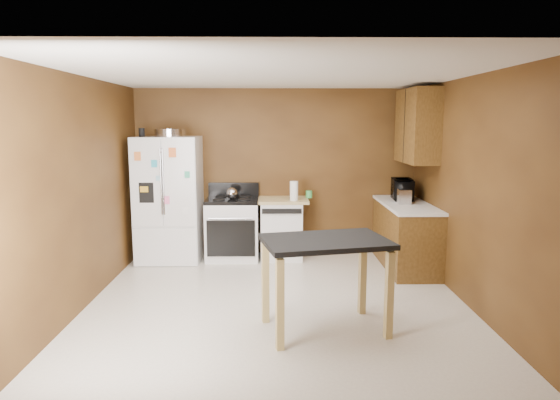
{
  "coord_description": "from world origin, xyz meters",
  "views": [
    {
      "loc": [
        -0.05,
        -5.28,
        2.01
      ],
      "look_at": [
        0.04,
        0.85,
        1.04
      ],
      "focal_mm": 32.0,
      "sensor_mm": 36.0,
      "label": 1
    }
  ],
  "objects_px": {
    "green_canister": "(309,194)",
    "paper_towel": "(294,191)",
    "kettle": "(232,193)",
    "roasting_pan": "(170,133)",
    "dishwasher": "(281,228)",
    "pen_cup": "(142,133)",
    "refrigerator": "(169,199)",
    "toaster": "(404,196)",
    "island": "(325,254)",
    "microwave": "(403,190)",
    "gas_range": "(233,228)"
  },
  "relations": [
    {
      "from": "green_canister",
      "to": "toaster",
      "type": "height_order",
      "value": "toaster"
    },
    {
      "from": "kettle",
      "to": "gas_range",
      "type": "distance_m",
      "value": 0.52
    },
    {
      "from": "refrigerator",
      "to": "dishwasher",
      "type": "relative_size",
      "value": 2.02
    },
    {
      "from": "roasting_pan",
      "to": "toaster",
      "type": "distance_m",
      "value": 3.39
    },
    {
      "from": "roasting_pan",
      "to": "paper_towel",
      "type": "xyz_separation_m",
      "value": [
        1.76,
        -0.05,
        -0.83
      ]
    },
    {
      "from": "roasting_pan",
      "to": "pen_cup",
      "type": "height_order",
      "value": "pen_cup"
    },
    {
      "from": "kettle",
      "to": "microwave",
      "type": "bearing_deg",
      "value": -1.5
    },
    {
      "from": "pen_cup",
      "to": "kettle",
      "type": "height_order",
      "value": "pen_cup"
    },
    {
      "from": "pen_cup",
      "to": "toaster",
      "type": "height_order",
      "value": "pen_cup"
    },
    {
      "from": "kettle",
      "to": "green_canister",
      "type": "relative_size",
      "value": 1.59
    },
    {
      "from": "roasting_pan",
      "to": "green_canister",
      "type": "relative_size",
      "value": 4.14
    },
    {
      "from": "pen_cup",
      "to": "island",
      "type": "distance_m",
      "value": 3.53
    },
    {
      "from": "pen_cup",
      "to": "refrigerator",
      "type": "distance_m",
      "value": 1.02
    },
    {
      "from": "roasting_pan",
      "to": "green_canister",
      "type": "height_order",
      "value": "roasting_pan"
    },
    {
      "from": "dishwasher",
      "to": "island",
      "type": "xyz_separation_m",
      "value": [
        0.37,
        -2.63,
        0.31
      ]
    },
    {
      "from": "island",
      "to": "green_canister",
      "type": "bearing_deg",
      "value": 89.2
    },
    {
      "from": "green_canister",
      "to": "dishwasher",
      "type": "height_order",
      "value": "green_canister"
    },
    {
      "from": "green_canister",
      "to": "paper_towel",
      "type": "bearing_deg",
      "value": -136.14
    },
    {
      "from": "gas_range",
      "to": "island",
      "type": "xyz_separation_m",
      "value": [
        1.09,
        -2.6,
        0.3
      ]
    },
    {
      "from": "toaster",
      "to": "paper_towel",
      "type": "bearing_deg",
      "value": 171.24
    },
    {
      "from": "green_canister",
      "to": "gas_range",
      "type": "relative_size",
      "value": 0.1
    },
    {
      "from": "pen_cup",
      "to": "toaster",
      "type": "bearing_deg",
      "value": -4.32
    },
    {
      "from": "green_canister",
      "to": "dishwasher",
      "type": "xyz_separation_m",
      "value": [
        -0.41,
        -0.09,
        -0.49
      ]
    },
    {
      "from": "toaster",
      "to": "refrigerator",
      "type": "height_order",
      "value": "refrigerator"
    },
    {
      "from": "kettle",
      "to": "island",
      "type": "xyz_separation_m",
      "value": [
        1.09,
        -2.55,
        -0.22
      ]
    },
    {
      "from": "paper_towel",
      "to": "dishwasher",
      "type": "bearing_deg",
      "value": 143.37
    },
    {
      "from": "microwave",
      "to": "dishwasher",
      "type": "xyz_separation_m",
      "value": [
        -1.74,
        0.14,
        -0.58
      ]
    },
    {
      "from": "roasting_pan",
      "to": "paper_towel",
      "type": "height_order",
      "value": "roasting_pan"
    },
    {
      "from": "green_canister",
      "to": "refrigerator",
      "type": "relative_size",
      "value": 0.06
    },
    {
      "from": "pen_cup",
      "to": "green_canister",
      "type": "distance_m",
      "value": 2.55
    },
    {
      "from": "green_canister",
      "to": "island",
      "type": "bearing_deg",
      "value": -90.8
    },
    {
      "from": "kettle",
      "to": "green_canister",
      "type": "bearing_deg",
      "value": 8.51
    },
    {
      "from": "pen_cup",
      "to": "toaster",
      "type": "distance_m",
      "value": 3.74
    },
    {
      "from": "toaster",
      "to": "microwave",
      "type": "height_order",
      "value": "microwave"
    },
    {
      "from": "roasting_pan",
      "to": "island",
      "type": "xyz_separation_m",
      "value": [
        1.96,
        -2.54,
        -1.09
      ]
    },
    {
      "from": "kettle",
      "to": "dishwasher",
      "type": "distance_m",
      "value": 0.9
    },
    {
      "from": "island",
      "to": "microwave",
      "type": "bearing_deg",
      "value": 61.08
    },
    {
      "from": "toaster",
      "to": "island",
      "type": "bearing_deg",
      "value": -116.85
    },
    {
      "from": "microwave",
      "to": "island",
      "type": "distance_m",
      "value": 2.85
    },
    {
      "from": "paper_towel",
      "to": "toaster",
      "type": "distance_m",
      "value": 1.54
    },
    {
      "from": "kettle",
      "to": "island",
      "type": "height_order",
      "value": "kettle"
    },
    {
      "from": "roasting_pan",
      "to": "island",
      "type": "height_order",
      "value": "roasting_pan"
    },
    {
      "from": "dishwasher",
      "to": "refrigerator",
      "type": "bearing_deg",
      "value": -177.01
    },
    {
      "from": "paper_towel",
      "to": "green_canister",
      "type": "distance_m",
      "value": 0.33
    },
    {
      "from": "pen_cup",
      "to": "gas_range",
      "type": "height_order",
      "value": "pen_cup"
    },
    {
      "from": "refrigerator",
      "to": "gas_range",
      "type": "xyz_separation_m",
      "value": [
        0.91,
        0.06,
        -0.44
      ]
    },
    {
      "from": "paper_towel",
      "to": "microwave",
      "type": "bearing_deg",
      "value": -0.37
    },
    {
      "from": "microwave",
      "to": "island",
      "type": "xyz_separation_m",
      "value": [
        -1.37,
        -2.48,
        -0.27
      ]
    },
    {
      "from": "pen_cup",
      "to": "green_canister",
      "type": "height_order",
      "value": "pen_cup"
    },
    {
      "from": "paper_towel",
      "to": "island",
      "type": "relative_size",
      "value": 0.21
    }
  ]
}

